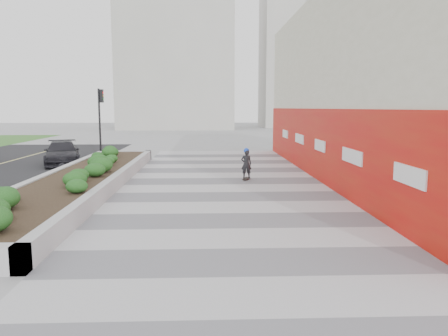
% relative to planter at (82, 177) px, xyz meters
% --- Properties ---
extents(ground, '(160.00, 160.00, 0.00)m').
position_rel_planter_xyz_m(ground, '(5.50, -7.00, -0.42)').
color(ground, gray).
rests_on(ground, ground).
extents(walkway, '(8.00, 36.00, 0.01)m').
position_rel_planter_xyz_m(walkway, '(5.50, -4.00, -0.41)').
color(walkway, '#A8A8AD').
rests_on(walkway, ground).
extents(building, '(6.04, 24.08, 8.00)m').
position_rel_planter_xyz_m(building, '(12.48, 1.98, 3.56)').
color(building, beige).
rests_on(building, ground).
extents(planter, '(3.00, 18.00, 0.90)m').
position_rel_planter_xyz_m(planter, '(0.00, 0.00, 0.00)').
color(planter, '#9E9EA0').
rests_on(planter, ground).
extents(traffic_signal_near, '(0.33, 0.28, 4.20)m').
position_rel_planter_xyz_m(traffic_signal_near, '(-1.73, 10.50, 2.34)').
color(traffic_signal_near, black).
rests_on(traffic_signal_near, ground).
extents(distant_bldg_north_l, '(16.00, 12.00, 20.00)m').
position_rel_planter_xyz_m(distant_bldg_north_l, '(0.50, 48.00, 9.58)').
color(distant_bldg_north_l, '#ADAAA3').
rests_on(distant_bldg_north_l, ground).
extents(distant_bldg_north_r, '(14.00, 10.00, 24.00)m').
position_rel_planter_xyz_m(distant_bldg_north_r, '(20.50, 53.00, 11.58)').
color(distant_bldg_north_r, '#ADAAA3').
rests_on(distant_bldg_north_r, ground).
extents(manhole_cover, '(0.44, 0.44, 0.01)m').
position_rel_planter_xyz_m(manhole_cover, '(6.00, -4.00, -0.42)').
color(manhole_cover, '#595654').
rests_on(manhole_cover, ground).
extents(skateboarder, '(0.45, 0.75, 1.36)m').
position_rel_planter_xyz_m(skateboarder, '(6.45, 1.52, 0.27)').
color(skateboarder, beige).
rests_on(skateboarder, ground).
extents(car_dark, '(2.97, 4.64, 1.25)m').
position_rel_planter_xyz_m(car_dark, '(-3.00, 6.92, 0.21)').
color(car_dark, black).
rests_on(car_dark, ground).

